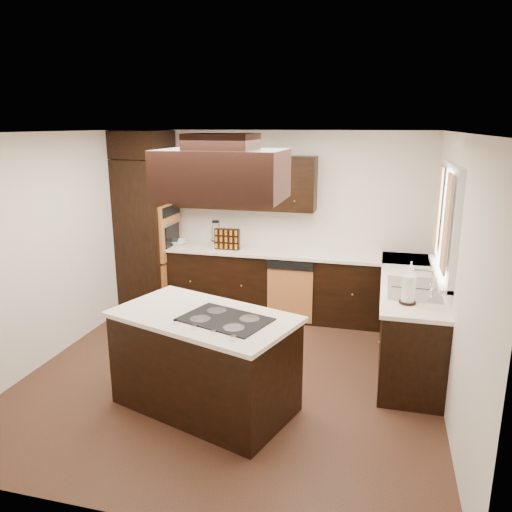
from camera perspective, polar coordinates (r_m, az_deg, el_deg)
name	(u,v)px	position (r m, az deg, el deg)	size (l,w,h in m)	color
floor	(233,374)	(5.48, -2.65, -13.34)	(4.20, 4.20, 0.02)	brown
ceiling	(230,131)	(4.83, -3.01, 14.05)	(4.20, 4.20, 0.02)	white
wall_back	(276,222)	(7.00, 2.29, 3.91)	(4.20, 0.02, 2.50)	silver
wall_front	(129,350)	(3.17, -14.30, -10.32)	(4.20, 0.02, 2.50)	silver
wall_left	(49,248)	(5.97, -22.57, 0.85)	(0.02, 4.20, 2.50)	silver
wall_right	(455,276)	(4.84, 21.80, -2.13)	(0.02, 4.20, 2.50)	silver
oven_column	(148,234)	(7.25, -12.29, 2.42)	(0.65, 0.75, 2.12)	black
wall_oven_face	(170,232)	(7.08, -9.78, 2.77)	(0.05, 0.62, 0.78)	#D47D3F
base_cabinets_back	(273,284)	(6.90, 1.96, -3.20)	(2.93, 0.60, 0.88)	black
base_cabinets_right	(409,320)	(5.92, 17.03, -6.99)	(0.60, 2.40, 0.88)	black
countertop_back	(273,252)	(6.76, 1.97, 0.48)	(2.93, 0.63, 0.04)	white
countertop_right	(410,281)	(5.77, 17.23, -2.73)	(0.63, 2.40, 0.04)	white
upper_cabinets	(243,182)	(6.84, -1.54, 8.41)	(2.00, 0.34, 0.72)	black
dishwasher_front	(290,295)	(6.59, 3.89, -4.52)	(0.60, 0.05, 0.72)	#D47D3F
window_frame	(448,221)	(5.28, 21.09, 3.75)	(0.06, 1.32, 1.12)	white
window_pane	(451,221)	(5.28, 21.39, 3.73)	(0.00, 1.20, 1.00)	white
curtain_left	(447,224)	(4.85, 20.96, 3.47)	(0.02, 0.34, 0.90)	#FAE4B8
curtain_right	(438,209)	(5.68, 20.09, 5.07)	(0.02, 0.34, 0.90)	#FAE4B8
sink_rim	(413,289)	(5.43, 17.55, -3.58)	(0.52, 0.84, 0.01)	silver
island	(205,363)	(4.73, -5.88, -12.09)	(1.59, 0.86, 0.88)	black
island_top	(203,317)	(4.54, -6.03, -6.90)	(1.64, 0.92, 0.04)	white
cooktop	(225,319)	(4.39, -3.57, -7.24)	(0.75, 0.50, 0.01)	black
range_hood	(222,175)	(4.29, -3.87, 9.26)	(1.05, 0.72, 0.42)	black
hood_duct	(222,141)	(4.28, -3.93, 12.93)	(0.55, 0.50, 0.13)	black
blender_base	(216,244)	(6.90, -4.59, 1.33)	(0.15, 0.15, 0.10)	silver
blender_pitcher	(216,232)	(6.86, -4.62, 2.80)	(0.13, 0.13, 0.26)	silver
spice_rack	(227,239)	(6.79, -3.31, 1.95)	(0.34, 0.09, 0.28)	black
mixing_bowl	(178,242)	(7.16, -8.92, 1.56)	(0.26, 0.26, 0.06)	white
soap_bottle	(411,270)	(5.80, 17.29, -1.49)	(0.08, 0.08, 0.18)	white
paper_towel	(408,290)	(4.94, 17.01, -3.72)	(0.13, 0.13, 0.27)	white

